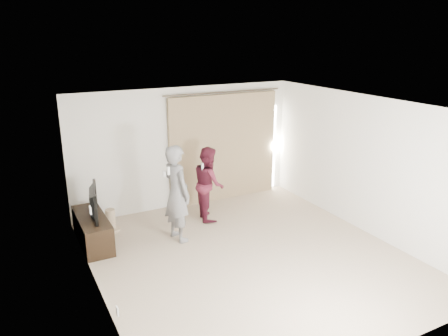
{
  "coord_description": "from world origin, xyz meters",
  "views": [
    {
      "loc": [
        -3.47,
        -5.73,
        3.68
      ],
      "look_at": [
        0.13,
        1.2,
        1.24
      ],
      "focal_mm": 35.0,
      "sensor_mm": 36.0,
      "label": 1
    }
  ],
  "objects": [
    {
      "name": "floor",
      "position": [
        0.0,
        0.0,
        0.0
      ],
      "size": [
        5.5,
        5.5,
        0.0
      ],
      "primitive_type": "plane",
      "color": "tan",
      "rests_on": "ground"
    },
    {
      "name": "person_man",
      "position": [
        -0.82,
        1.21,
        0.9
      ],
      "size": [
        0.55,
        0.73,
        1.8
      ],
      "color": "slate",
      "rests_on": "ground"
    },
    {
      "name": "tv",
      "position": [
        -2.27,
        1.74,
        0.81
      ],
      "size": [
        0.3,
        0.96,
        0.55
      ],
      "primitive_type": "imported",
      "rotation": [
        0.0,
        0.0,
        1.38
      ],
      "color": "black",
      "rests_on": "tv_console"
    },
    {
      "name": "person_woman",
      "position": [
        0.1,
        1.81,
        0.76
      ],
      "size": [
        0.72,
        0.84,
        1.51
      ],
      "color": "#5A1A2B",
      "rests_on": "ground"
    },
    {
      "name": "wall_back",
      "position": [
        0.0,
        2.75,
        1.3
      ],
      "size": [
        5.0,
        0.04,
        2.6
      ],
      "primitive_type": "cube",
      "color": "white",
      "rests_on": "ground"
    },
    {
      "name": "curtain",
      "position": [
        0.91,
        2.68,
        1.2
      ],
      "size": [
        2.8,
        0.11,
        2.46
      ],
      "color": "tan",
      "rests_on": "ground"
    },
    {
      "name": "tv_console",
      "position": [
        -2.27,
        1.74,
        0.27
      ],
      "size": [
        0.48,
        1.39,
        0.53
      ],
      "primitive_type": "cube",
      "color": "black",
      "rests_on": "ground"
    },
    {
      "name": "wall_left",
      "position": [
        -2.5,
        -0.0,
        1.3
      ],
      "size": [
        0.04,
        5.5,
        2.6
      ],
      "color": "white",
      "rests_on": "ground"
    },
    {
      "name": "ceiling",
      "position": [
        0.0,
        0.0,
        2.6
      ],
      "size": [
        5.0,
        5.5,
        0.01
      ],
      "primitive_type": "cube",
      "color": "white",
      "rests_on": "wall_back"
    },
    {
      "name": "scratching_post",
      "position": [
        -1.85,
        2.11,
        0.18
      ],
      "size": [
        0.34,
        0.34,
        0.45
      ],
      "color": "tan",
      "rests_on": "ground"
    }
  ]
}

